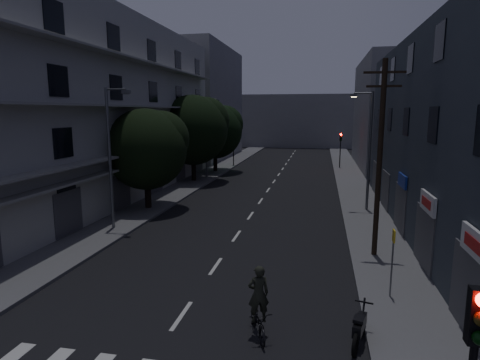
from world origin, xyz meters
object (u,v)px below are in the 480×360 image
(traffic_signal_near, at_px, (474,360))
(utility_pole, at_px, (380,156))
(motorcycle, at_px, (359,329))
(bus_stop_sign, at_px, (393,251))
(cyclist, at_px, (258,312))

(traffic_signal_near, distance_m, utility_pole, 13.02)
(motorcycle, bearing_deg, utility_pole, 95.05)
(utility_pole, distance_m, bus_stop_sign, 5.37)
(bus_stop_sign, bearing_deg, motorcycle, -113.37)
(bus_stop_sign, height_order, cyclist, bus_stop_sign)
(bus_stop_sign, distance_m, motorcycle, 3.72)
(traffic_signal_near, xyz_separation_m, motorcycle, (-1.11, 5.27, -2.62))
(bus_stop_sign, bearing_deg, cyclist, -142.99)
(traffic_signal_near, bearing_deg, utility_pole, 88.97)
(traffic_signal_near, bearing_deg, bus_stop_sign, 88.25)
(traffic_signal_near, xyz_separation_m, cyclist, (-4.12, 5.13, -2.33))
(traffic_signal_near, relative_size, motorcycle, 2.20)
(motorcycle, bearing_deg, bus_stop_sign, 81.64)
(utility_pole, bearing_deg, traffic_signal_near, -91.03)
(motorcycle, bearing_deg, traffic_signal_near, -63.14)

